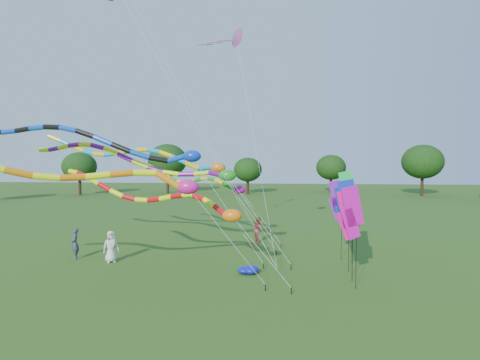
# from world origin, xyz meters

# --- Properties ---
(ground) EXTENTS (160.00, 160.00, 0.00)m
(ground) POSITION_xyz_m (0.00, 0.00, 0.00)
(ground) COLOR #295115
(ground) RESTS_ON ground
(tree_ring) EXTENTS (122.90, 121.66, 9.39)m
(tree_ring) POSITION_xyz_m (-2.04, -1.02, 5.39)
(tree_ring) COLOR #382314
(tree_ring) RESTS_ON ground
(tube_kite_red) EXTENTS (12.28, 4.34, 5.90)m
(tube_kite_red) POSITION_xyz_m (-3.00, 3.36, 3.90)
(tube_kite_red) COLOR black
(tube_kite_red) RESTS_ON ground
(tube_kite_orange) EXTENTS (16.53, 4.89, 7.81)m
(tube_kite_orange) POSITION_xyz_m (-6.45, -1.05, 5.60)
(tube_kite_orange) COLOR black
(tube_kite_orange) RESTS_ON ground
(tube_kite_purple) EXTENTS (15.71, 3.13, 7.57)m
(tube_kite_purple) POSITION_xyz_m (-4.90, 6.14, 5.73)
(tube_kite_purple) COLOR black
(tube_kite_purple) RESTS_ON ground
(tube_kite_blue) EXTENTS (18.05, 1.66, 8.79)m
(tube_kite_blue) POSITION_xyz_m (-7.65, 5.13, 6.89)
(tube_kite_blue) COLOR black
(tube_kite_blue) RESTS_ON ground
(tube_kite_cyan) EXTENTS (15.22, 1.74, 8.13)m
(tube_kite_cyan) POSITION_xyz_m (-5.57, 8.62, 6.08)
(tube_kite_cyan) COLOR black
(tube_kite_cyan) RESTS_ON ground
(tube_kite_green) EXTENTS (11.70, 4.72, 6.28)m
(tube_kite_green) POSITION_xyz_m (-3.30, 12.59, 4.36)
(tube_kite_green) COLOR black
(tube_kite_green) RESTS_ON ground
(delta_kite_high_c) EXTENTS (4.70, 3.72, 13.66)m
(delta_kite_high_c) POSITION_xyz_m (0.06, 6.94, 13.01)
(delta_kite_high_c) COLOR black
(delta_kite_high_c) RESTS_ON ground
(banner_pole_green) EXTENTS (1.16, 0.10, 5.34)m
(banner_pole_green) POSITION_xyz_m (6.50, 6.66, 4.07)
(banner_pole_green) COLOR black
(banner_pole_green) RESTS_ON ground
(banner_pole_violet) EXTENTS (1.11, 0.49, 4.78)m
(banner_pole_violet) POSITION_xyz_m (6.03, 7.24, 3.51)
(banner_pole_violet) COLOR black
(banner_pole_violet) RESTS_ON ground
(banner_pole_blue_a) EXTENTS (1.16, 0.17, 4.61)m
(banner_pole_blue_a) POSITION_xyz_m (6.03, 4.79, 3.35)
(banner_pole_blue_a) COLOR black
(banner_pole_blue_a) RESTS_ON ground
(banner_pole_magenta_a) EXTENTS (1.14, 0.39, 4.79)m
(banner_pole_magenta_a) POSITION_xyz_m (5.86, 1.80, 3.53)
(banner_pole_magenta_a) COLOR black
(banner_pole_magenta_a) RESTS_ON ground
(banner_pole_magenta_b) EXTENTS (1.16, 0.09, 4.52)m
(banner_pole_magenta_b) POSITION_xyz_m (5.90, 3.04, 3.26)
(banner_pole_magenta_b) COLOR black
(banner_pole_magenta_b) RESTS_ON ground
(banner_pole_blue_b) EXTENTS (1.15, 0.34, 4.96)m
(banner_pole_blue_b) POSITION_xyz_m (6.10, 4.15, 3.69)
(banner_pole_blue_b) COLOR black
(banner_pole_blue_b) RESTS_ON ground
(blue_nylon_heap) EXTENTS (1.10, 1.20, 0.43)m
(blue_nylon_heap) POSITION_xyz_m (0.92, 3.96, 0.20)
(blue_nylon_heap) COLOR #0D19B0
(blue_nylon_heap) RESTS_ON ground
(person_a) EXTENTS (1.06, 0.97, 1.81)m
(person_a) POSITION_xyz_m (-7.06, 5.48, 0.91)
(person_a) COLOR silver
(person_a) RESTS_ON ground
(person_b) EXTENTS (0.70, 0.80, 1.86)m
(person_b) POSITION_xyz_m (-9.49, 5.97, 0.93)
(person_b) COLOR #3D3F55
(person_b) RESTS_ON ground
(person_c) EXTENTS (0.96, 1.07, 1.79)m
(person_c) POSITION_xyz_m (1.16, 11.79, 0.90)
(person_c) COLOR #983937
(person_c) RESTS_ON ground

